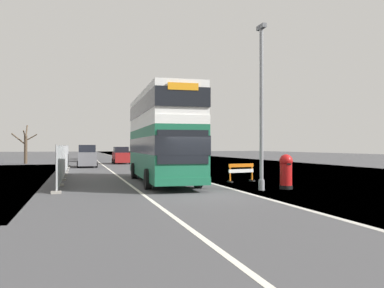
# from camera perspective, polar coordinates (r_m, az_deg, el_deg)

# --- Properties ---
(ground) EXTENTS (140.00, 280.00, 0.10)m
(ground) POSITION_cam_1_polar(r_m,az_deg,el_deg) (16.95, 2.96, -7.55)
(ground) COLOR #424244
(double_decker_bus) EXTENTS (3.06, 11.31, 5.05)m
(double_decker_bus) POSITION_cam_1_polar(r_m,az_deg,el_deg) (22.55, -4.49, 1.22)
(double_decker_bus) COLOR #196042
(double_decker_bus) RESTS_ON ground
(lamppost_foreground) EXTENTS (0.29, 0.70, 7.81)m
(lamppost_foreground) POSITION_cam_1_polar(r_m,az_deg,el_deg) (18.78, 10.07, 4.56)
(lamppost_foreground) COLOR gray
(lamppost_foreground) RESTS_ON ground
(red_pillar_postbox) EXTENTS (0.65, 0.65, 1.69)m
(red_pillar_postbox) POSITION_cam_1_polar(r_m,az_deg,el_deg) (19.58, 13.52, -3.70)
(red_pillar_postbox) COLOR black
(red_pillar_postbox) RESTS_ON ground
(roadworks_barrier) EXTENTS (1.74, 0.76, 1.06)m
(roadworks_barrier) POSITION_cam_1_polar(r_m,az_deg,el_deg) (23.04, 7.17, -3.86)
(roadworks_barrier) COLOR orange
(roadworks_barrier) RESTS_ON ground
(construction_site_fence) EXTENTS (0.44, 24.00, 2.15)m
(construction_site_fence) POSITION_cam_1_polar(r_m,az_deg,el_deg) (30.01, -18.06, -2.30)
(construction_site_fence) COLOR #A8AAAD
(construction_site_fence) RESTS_ON ground
(car_oncoming_near) EXTENTS (1.93, 3.84, 2.20)m
(car_oncoming_near) POSITION_cam_1_polar(r_m,az_deg,el_deg) (40.16, -15.05, -1.80)
(car_oncoming_near) COLOR slate
(car_oncoming_near) RESTS_ON ground
(car_receding_mid) EXTENTS (1.91, 4.04, 2.00)m
(car_receding_mid) POSITION_cam_1_polar(r_m,az_deg,el_deg) (47.19, -10.30, -1.69)
(car_receding_mid) COLOR maroon
(car_receding_mid) RESTS_ON ground
(car_receding_far) EXTENTS (2.09, 3.84, 2.21)m
(car_receding_far) POSITION_cam_1_polar(r_m,az_deg,el_deg) (55.43, -14.96, -1.37)
(car_receding_far) COLOR black
(car_receding_far) RESTS_ON ground
(car_far_side) EXTENTS (2.05, 4.44, 2.26)m
(car_far_side) POSITION_cam_1_polar(r_m,az_deg,el_deg) (65.02, -14.96, -1.21)
(car_far_side) COLOR black
(car_far_side) RESTS_ON ground
(bare_tree_far_verge_near) EXTENTS (2.92, 2.68, 4.66)m
(bare_tree_far_verge_near) POSITION_cam_1_polar(r_m,az_deg,el_deg) (50.49, -23.08, -0.24)
(bare_tree_far_verge_near) COLOR #4C3D2D
(bare_tree_far_verge_near) RESTS_ON ground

